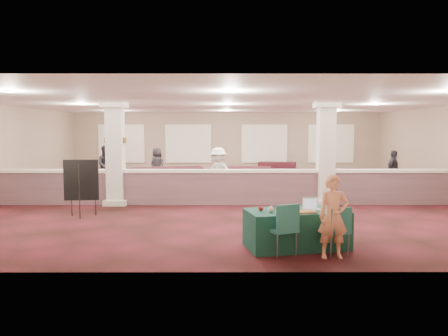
{
  "coord_description": "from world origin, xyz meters",
  "views": [
    {
      "loc": [
        -0.19,
        -14.95,
        2.32
      ],
      "look_at": [
        -0.15,
        -2.0,
        1.19
      ],
      "focal_mm": 35.0,
      "sensor_mm": 36.0,
      "label": 1
    }
  ],
  "objects_px": {
    "attendee_b": "(218,172)",
    "attendee_c": "(393,171)",
    "conf_chair_main": "(337,227)",
    "far_table_front_center": "(179,177)",
    "far_table_front_right": "(385,182)",
    "far_table_back_center": "(249,176)",
    "woman": "(333,217)",
    "far_table_back_left": "(152,177)",
    "near_table": "(296,229)",
    "far_table_front_left": "(65,181)",
    "attendee_d": "(157,165)",
    "easel_board": "(81,181)",
    "far_table_back_right": "(277,170)",
    "conf_chair_side": "(284,225)",
    "attendee_a": "(106,165)"
  },
  "relations": [
    {
      "from": "far_table_front_right",
      "to": "far_table_back_left",
      "type": "xyz_separation_m",
      "value": [
        -8.96,
        2.23,
        -0.04
      ]
    },
    {
      "from": "easel_board",
      "to": "far_table_back_center",
      "type": "relative_size",
      "value": 0.83
    },
    {
      "from": "far_table_back_right",
      "to": "conf_chair_main",
      "type": "bearing_deg",
      "value": -92.49
    },
    {
      "from": "near_table",
      "to": "attendee_b",
      "type": "bearing_deg",
      "value": 92.14
    },
    {
      "from": "near_table",
      "to": "far_table_back_right",
      "type": "xyz_separation_m",
      "value": [
        1.23,
        13.0,
        -0.01
      ]
    },
    {
      "from": "woman",
      "to": "far_table_front_center",
      "type": "relative_size",
      "value": 0.78
    },
    {
      "from": "conf_chair_main",
      "to": "far_table_front_center",
      "type": "height_order",
      "value": "conf_chair_main"
    },
    {
      "from": "far_table_back_left",
      "to": "far_table_front_left",
      "type": "bearing_deg",
      "value": -150.29
    },
    {
      "from": "far_table_back_center",
      "to": "conf_chair_side",
      "type": "bearing_deg",
      "value": -89.87
    },
    {
      "from": "near_table",
      "to": "easel_board",
      "type": "xyz_separation_m",
      "value": [
        -5.21,
        3.05,
        0.6
      ]
    },
    {
      "from": "near_table",
      "to": "far_table_front_right",
      "type": "height_order",
      "value": "far_table_front_right"
    },
    {
      "from": "attendee_b",
      "to": "attendee_c",
      "type": "distance_m",
      "value": 6.79
    },
    {
      "from": "near_table",
      "to": "far_table_back_left",
      "type": "xyz_separation_m",
      "value": [
        -4.43,
        9.7,
        -0.01
      ]
    },
    {
      "from": "conf_chair_side",
      "to": "far_table_back_center",
      "type": "height_order",
      "value": "conf_chair_side"
    },
    {
      "from": "far_table_front_left",
      "to": "attendee_d",
      "type": "height_order",
      "value": "attendee_d"
    },
    {
      "from": "far_table_front_center",
      "to": "attendee_a",
      "type": "xyz_separation_m",
      "value": [
        -3.17,
        0.69,
        0.43
      ]
    },
    {
      "from": "far_table_back_right",
      "to": "near_table",
      "type": "bearing_deg",
      "value": -95.42
    },
    {
      "from": "attendee_d",
      "to": "far_table_front_left",
      "type": "bearing_deg",
      "value": 76.38
    },
    {
      "from": "conf_chair_side",
      "to": "far_table_back_left",
      "type": "relative_size",
      "value": 0.54
    },
    {
      "from": "conf_chair_side",
      "to": "far_table_back_left",
      "type": "distance_m",
      "value": 11.07
    },
    {
      "from": "far_table_front_left",
      "to": "far_table_back_center",
      "type": "relative_size",
      "value": 1.06
    },
    {
      "from": "far_table_front_left",
      "to": "conf_chair_main",
      "type": "bearing_deg",
      "value": -46.71
    },
    {
      "from": "easel_board",
      "to": "attendee_b",
      "type": "distance_m",
      "value": 4.99
    },
    {
      "from": "near_table",
      "to": "attendee_b",
      "type": "xyz_separation_m",
      "value": [
        -1.61,
        6.5,
        0.48
      ]
    },
    {
      "from": "woman",
      "to": "far_table_back_left",
      "type": "height_order",
      "value": "woman"
    },
    {
      "from": "conf_chair_side",
      "to": "attendee_d",
      "type": "height_order",
      "value": "attendee_d"
    },
    {
      "from": "near_table",
      "to": "attendee_d",
      "type": "relative_size",
      "value": 1.27
    },
    {
      "from": "far_table_front_right",
      "to": "attendee_c",
      "type": "relative_size",
      "value": 1.28
    },
    {
      "from": "conf_chair_main",
      "to": "woman",
      "type": "height_order",
      "value": "woman"
    },
    {
      "from": "far_table_front_right",
      "to": "far_table_back_center",
      "type": "relative_size",
      "value": 1.06
    },
    {
      "from": "near_table",
      "to": "attendee_d",
      "type": "bearing_deg",
      "value": 100.06
    },
    {
      "from": "far_table_front_right",
      "to": "attendee_a",
      "type": "distance_m",
      "value": 11.31
    },
    {
      "from": "near_table",
      "to": "attendee_b",
      "type": "height_order",
      "value": "attendee_b"
    },
    {
      "from": "woman",
      "to": "far_table_back_center",
      "type": "bearing_deg",
      "value": 91.39
    },
    {
      "from": "far_table_back_left",
      "to": "attendee_c",
      "type": "xyz_separation_m",
      "value": [
        9.44,
        -1.7,
        0.41
      ]
    },
    {
      "from": "attendee_d",
      "to": "easel_board",
      "type": "bearing_deg",
      "value": 116.07
    },
    {
      "from": "far_table_back_center",
      "to": "conf_chair_main",
      "type": "bearing_deg",
      "value": -84.61
    },
    {
      "from": "woman",
      "to": "far_table_front_center",
      "type": "distance_m",
      "value": 10.88
    },
    {
      "from": "attendee_a",
      "to": "conf_chair_main",
      "type": "bearing_deg",
      "value": -75.11
    },
    {
      "from": "conf_chair_main",
      "to": "far_table_front_right",
      "type": "xyz_separation_m",
      "value": [
        3.89,
        8.05,
        -0.14
      ]
    },
    {
      "from": "conf_chair_main",
      "to": "far_table_back_center",
      "type": "height_order",
      "value": "conf_chair_main"
    },
    {
      "from": "far_table_front_center",
      "to": "attendee_c",
      "type": "xyz_separation_m",
      "value": [
        8.28,
        -1.48,
        0.38
      ]
    },
    {
      "from": "far_table_front_center",
      "to": "far_table_front_right",
      "type": "height_order",
      "value": "far_table_front_right"
    },
    {
      "from": "far_table_back_right",
      "to": "attendee_a",
      "type": "distance_m",
      "value": 8.19
    },
    {
      "from": "near_table",
      "to": "far_table_back_right",
      "type": "distance_m",
      "value": 13.06
    },
    {
      "from": "far_table_back_center",
      "to": "attendee_d",
      "type": "xyz_separation_m",
      "value": [
        -4.04,
        0.98,
        0.39
      ]
    },
    {
      "from": "far_table_back_right",
      "to": "attendee_d",
      "type": "bearing_deg",
      "value": -160.09
    },
    {
      "from": "conf_chair_main",
      "to": "attendee_d",
      "type": "height_order",
      "value": "attendee_d"
    },
    {
      "from": "far_table_front_center",
      "to": "conf_chair_side",
      "type": "bearing_deg",
      "value": -73.74
    },
    {
      "from": "near_table",
      "to": "attendee_c",
      "type": "xyz_separation_m",
      "value": [
        5.02,
        8.0,
        0.4
      ]
    }
  ]
}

